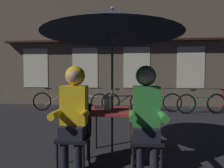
# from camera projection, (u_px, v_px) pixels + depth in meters

# --- Properties ---
(ground_plane) EXTENTS (60.00, 60.00, 0.00)m
(ground_plane) POSITION_uv_depth(u_px,v_px,m) (112.00, 157.00, 2.95)
(ground_plane) COLOR #232326
(cafe_table) EXTENTS (0.72, 0.72, 0.74)m
(cafe_table) POSITION_uv_depth(u_px,v_px,m) (112.00, 116.00, 2.92)
(cafe_table) COLOR maroon
(cafe_table) RESTS_ON ground_plane
(patio_umbrella) EXTENTS (2.10, 2.10, 2.31)m
(patio_umbrella) POSITION_uv_depth(u_px,v_px,m) (112.00, 23.00, 2.86)
(patio_umbrella) COLOR #4C4C51
(patio_umbrella) RESTS_ON ground_plane
(lantern) EXTENTS (0.11, 0.11, 0.23)m
(lantern) POSITION_uv_depth(u_px,v_px,m) (107.00, 102.00, 2.90)
(lantern) COLOR white
(lantern) RESTS_ON cafe_table
(chair_left) EXTENTS (0.40, 0.40, 0.87)m
(chair_left) POSITION_uv_depth(u_px,v_px,m) (75.00, 132.00, 2.60)
(chair_left) COLOR black
(chair_left) RESTS_ON ground_plane
(chair_right) EXTENTS (0.40, 0.40, 0.87)m
(chair_right) POSITION_uv_depth(u_px,v_px,m) (146.00, 134.00, 2.52)
(chair_right) COLOR black
(chair_right) RESTS_ON ground_plane
(person_left_hooded) EXTENTS (0.45, 0.56, 1.40)m
(person_left_hooded) POSITION_uv_depth(u_px,v_px,m) (74.00, 107.00, 2.53)
(person_left_hooded) COLOR black
(person_left_hooded) RESTS_ON ground_plane
(person_right_hooded) EXTENTS (0.45, 0.56, 1.40)m
(person_right_hooded) POSITION_uv_depth(u_px,v_px,m) (146.00, 108.00, 2.45)
(person_right_hooded) COLOR black
(person_right_hooded) RESTS_ON ground_plane
(shopfront_building) EXTENTS (10.00, 0.93, 6.20)m
(shopfront_building) POSITION_uv_depth(u_px,v_px,m) (111.00, 34.00, 8.22)
(shopfront_building) COLOR #6B5B4C
(shopfront_building) RESTS_ON ground_plane
(bicycle_nearest) EXTENTS (1.66, 0.38, 0.84)m
(bicycle_nearest) POSITION_uv_depth(u_px,v_px,m) (56.00, 101.00, 6.91)
(bicycle_nearest) COLOR black
(bicycle_nearest) RESTS_ON ground_plane
(bicycle_second) EXTENTS (1.66, 0.37, 0.84)m
(bicycle_second) POSITION_uv_depth(u_px,v_px,m) (86.00, 102.00, 6.65)
(bicycle_second) COLOR black
(bicycle_second) RESTS_ON ground_plane
(bicycle_third) EXTENTS (1.65, 0.41, 0.84)m
(bicycle_third) POSITION_uv_depth(u_px,v_px,m) (125.00, 101.00, 6.69)
(bicycle_third) COLOR black
(bicycle_third) RESTS_ON ground_plane
(bicycle_fourth) EXTENTS (1.68, 0.13, 0.84)m
(bicycle_fourth) POSITION_uv_depth(u_px,v_px,m) (157.00, 102.00, 6.60)
(bicycle_fourth) COLOR black
(bicycle_fourth) RESTS_ON ground_plane
(bicycle_fifth) EXTENTS (1.67, 0.25, 0.84)m
(bicycle_fifth) POSITION_uv_depth(u_px,v_px,m) (201.00, 103.00, 6.27)
(bicycle_fifth) COLOR black
(bicycle_fifth) RESTS_ON ground_plane
(book) EXTENTS (0.21, 0.15, 0.02)m
(book) POSITION_uv_depth(u_px,v_px,m) (101.00, 107.00, 3.07)
(book) COLOR black
(book) RESTS_ON cafe_table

